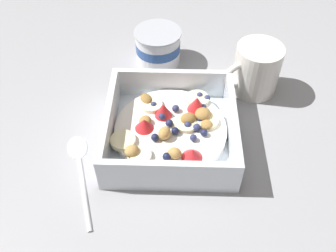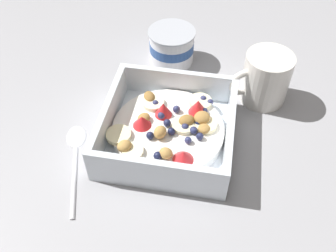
{
  "view_description": "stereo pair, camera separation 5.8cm",
  "coord_description": "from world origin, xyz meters",
  "px_view_note": "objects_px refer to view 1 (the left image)",
  "views": [
    {
      "loc": [
        0.0,
        -0.4,
        0.46
      ],
      "look_at": [
        -0.01,
        -0.01,
        0.03
      ],
      "focal_mm": 40.18,
      "sensor_mm": 36.0,
      "label": 1
    },
    {
      "loc": [
        0.06,
        -0.4,
        0.46
      ],
      "look_at": [
        -0.01,
        -0.01,
        0.03
      ],
      "focal_mm": 40.18,
      "sensor_mm": 36.0,
      "label": 2
    }
  ],
  "objects_px": {
    "fruit_bowl": "(168,130)",
    "spoon": "(76,159)",
    "yogurt_cup": "(156,46)",
    "coffee_mug": "(253,69)"
  },
  "relations": [
    {
      "from": "fruit_bowl",
      "to": "yogurt_cup",
      "type": "xyz_separation_m",
      "value": [
        -0.03,
        0.2,
        0.01
      ]
    },
    {
      "from": "yogurt_cup",
      "to": "fruit_bowl",
      "type": "bearing_deg",
      "value": -81.58
    },
    {
      "from": "fruit_bowl",
      "to": "spoon",
      "type": "bearing_deg",
      "value": -160.64
    },
    {
      "from": "fruit_bowl",
      "to": "yogurt_cup",
      "type": "relative_size",
      "value": 2.24
    },
    {
      "from": "spoon",
      "to": "coffee_mug",
      "type": "distance_m",
      "value": 0.33
    },
    {
      "from": "spoon",
      "to": "yogurt_cup",
      "type": "relative_size",
      "value": 1.92
    },
    {
      "from": "spoon",
      "to": "yogurt_cup",
      "type": "height_order",
      "value": "yogurt_cup"
    },
    {
      "from": "yogurt_cup",
      "to": "spoon",
      "type": "bearing_deg",
      "value": -113.77
    },
    {
      "from": "yogurt_cup",
      "to": "coffee_mug",
      "type": "distance_m",
      "value": 0.19
    },
    {
      "from": "fruit_bowl",
      "to": "coffee_mug",
      "type": "xyz_separation_m",
      "value": [
        0.14,
        0.12,
        0.02
      ]
    }
  ]
}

